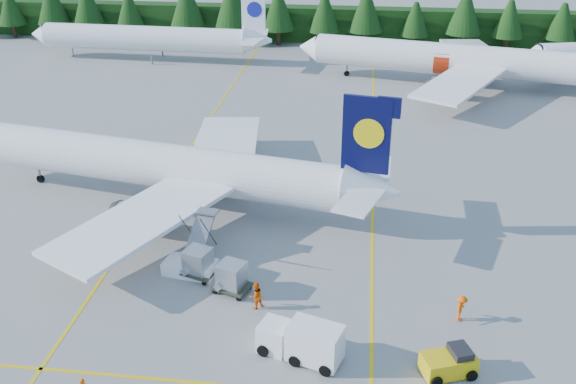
# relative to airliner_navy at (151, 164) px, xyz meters

# --- Properties ---
(ground) EXTENTS (320.00, 320.00, 0.00)m
(ground) POSITION_rel_airliner_navy_xyz_m (14.04, -16.84, -3.57)
(ground) COLOR gray
(ground) RESTS_ON ground
(taxi_stripe_a) EXTENTS (0.25, 120.00, 0.01)m
(taxi_stripe_a) POSITION_rel_airliner_navy_xyz_m (0.04, 3.16, -3.56)
(taxi_stripe_a) COLOR yellow
(taxi_stripe_a) RESTS_ON ground
(taxi_stripe_b) EXTENTS (0.25, 120.00, 0.01)m
(taxi_stripe_b) POSITION_rel_airliner_navy_xyz_m (20.04, 3.16, -3.56)
(taxi_stripe_b) COLOR yellow
(taxi_stripe_b) RESTS_ON ground
(treeline_hedge) EXTENTS (220.00, 4.00, 6.00)m
(treeline_hedge) POSITION_rel_airliner_navy_xyz_m (14.04, 65.16, -0.57)
(treeline_hedge) COLOR black
(treeline_hedge) RESTS_ON ground
(airliner_navy) EXTENTS (40.44, 32.97, 11.86)m
(airliner_navy) POSITION_rel_airliner_navy_xyz_m (0.00, 0.00, 0.00)
(airliner_navy) COLOR white
(airliner_navy) RESTS_ON ground
(airliner_red) EXTENTS (42.46, 34.58, 12.49)m
(airliner_red) POSITION_rel_airliner_navy_xyz_m (28.85, 40.28, 0.19)
(airliner_red) COLOR white
(airliner_red) RESTS_ON ground
(airliner_far_left) EXTENTS (39.22, 5.32, 11.40)m
(airliner_far_left) POSITION_rel_airliner_navy_xyz_m (-17.81, 48.51, 0.01)
(airliner_far_left) COLOR white
(airliner_far_left) RESTS_ON ground
(airstairs) EXTENTS (4.17, 5.66, 3.50)m
(airstairs) POSITION_rel_airliner_navy_xyz_m (6.48, -11.22, -2.80)
(airstairs) COLOR white
(airstairs) RESTS_ON ground
(service_truck) EXTENTS (5.61, 3.44, 2.55)m
(service_truck) POSITION_rel_airliner_navy_xyz_m (15.62, -19.77, -2.30)
(service_truck) COLOR silver
(service_truck) RESTS_ON ground
(baggage_tug) EXTENTS (3.54, 2.68, 1.69)m
(baggage_tug) POSITION_rel_airliner_navy_xyz_m (24.65, -20.22, -2.74)
(baggage_tug) COLOR yellow
(baggage_tug) RESTS_ON ground
(uld_pair) EXTENTS (5.87, 4.24, 1.94)m
(uld_pair) POSITION_rel_airliner_navy_xyz_m (8.60, -12.67, -2.26)
(uld_pair) COLOR #2D3325
(uld_pair) RESTS_ON ground
(crew_b) EXTENTS (1.24, 1.22, 2.02)m
(crew_b) POSITION_rel_airliner_navy_xyz_m (12.06, -15.15, -2.56)
(crew_b) COLOR #FF5805
(crew_b) RESTS_ON ground
(crew_c) EXTENTS (0.80, 0.94, 1.94)m
(crew_c) POSITION_rel_airliner_navy_xyz_m (25.93, -14.89, -2.60)
(crew_c) COLOR #FF5905
(crew_c) RESTS_ON ground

